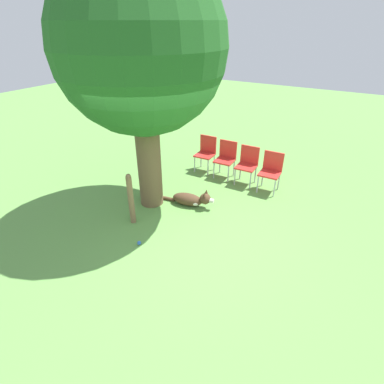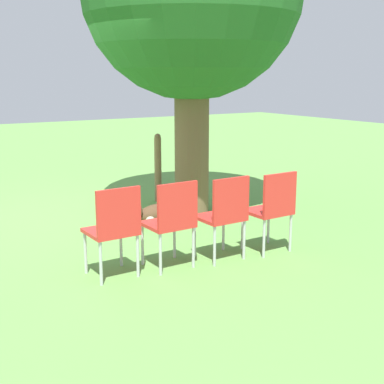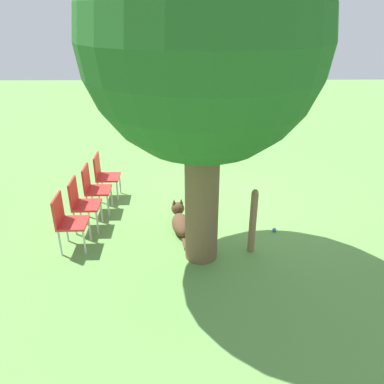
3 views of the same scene
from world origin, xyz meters
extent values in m
plane|color=#609947|center=(0.00, 0.00, 0.00)|extent=(30.00, 30.00, 0.00)
cylinder|color=brown|center=(0.40, 1.24, 1.11)|extent=(0.48, 0.48, 2.21)
sphere|color=#235B23|center=(0.40, 1.24, 3.02)|extent=(2.94, 2.94, 2.94)
ellipsoid|color=#513823|center=(0.71, 0.54, 0.13)|extent=(0.40, 0.70, 0.25)
ellipsoid|color=silver|center=(0.74, 0.36, 0.11)|extent=(0.29, 0.27, 0.15)
sphere|color=#513823|center=(0.77, 0.15, 0.22)|extent=(0.26, 0.26, 0.23)
cylinder|color=silver|center=(0.79, 0.02, 0.21)|extent=(0.11, 0.12, 0.10)
cone|color=#513823|center=(0.83, 0.16, 0.36)|extent=(0.07, 0.07, 0.10)
cone|color=#513823|center=(0.71, 0.14, 0.36)|extent=(0.07, 0.07, 0.10)
cylinder|color=#513823|center=(0.64, 0.98, 0.04)|extent=(0.12, 0.30, 0.07)
cylinder|color=#846647|center=(-0.37, 1.12, 0.49)|extent=(0.11, 0.11, 0.97)
sphere|color=#846647|center=(-0.37, 1.12, 0.99)|extent=(0.10, 0.10, 0.10)
cube|color=red|center=(2.12, -0.74, 0.44)|extent=(0.43, 0.45, 0.04)
cube|color=red|center=(2.32, -0.73, 0.67)|extent=(0.04, 0.44, 0.43)
cylinder|color=#B7B7BC|center=(1.95, -0.94, 0.21)|extent=(0.03, 0.03, 0.42)
cylinder|color=#B7B7BC|center=(1.94, -0.56, 0.21)|extent=(0.03, 0.03, 0.42)
cylinder|color=#B7B7BC|center=(2.31, -0.93, 0.21)|extent=(0.03, 0.03, 0.42)
cylinder|color=#B7B7BC|center=(2.30, -0.55, 0.21)|extent=(0.03, 0.03, 0.42)
cube|color=red|center=(2.19, -0.16, 0.44)|extent=(0.43, 0.45, 0.04)
cube|color=red|center=(2.38, -0.15, 0.67)|extent=(0.04, 0.44, 0.43)
cylinder|color=#B7B7BC|center=(2.02, -0.35, 0.21)|extent=(0.03, 0.03, 0.42)
cylinder|color=#B7B7BC|center=(2.00, 0.03, 0.21)|extent=(0.03, 0.03, 0.42)
cylinder|color=#B7B7BC|center=(2.38, -0.34, 0.21)|extent=(0.03, 0.03, 0.42)
cylinder|color=#B7B7BC|center=(2.36, 0.04, 0.21)|extent=(0.03, 0.03, 0.42)
cube|color=red|center=(2.26, 0.43, 0.44)|extent=(0.43, 0.45, 0.04)
cube|color=red|center=(2.45, 0.43, 0.67)|extent=(0.04, 0.44, 0.43)
cylinder|color=#B7B7BC|center=(2.08, 0.23, 0.21)|extent=(0.03, 0.03, 0.42)
cylinder|color=#B7B7BC|center=(2.07, 0.61, 0.21)|extent=(0.03, 0.03, 0.42)
cylinder|color=#B7B7BC|center=(2.44, 0.24, 0.21)|extent=(0.03, 0.03, 0.42)
cylinder|color=#B7B7BC|center=(2.43, 0.62, 0.21)|extent=(0.03, 0.03, 0.42)
cube|color=red|center=(2.32, 1.01, 0.44)|extent=(0.43, 0.45, 0.04)
cube|color=red|center=(2.52, 1.01, 0.67)|extent=(0.04, 0.44, 0.43)
cylinder|color=#B7B7BC|center=(2.15, 0.81, 0.21)|extent=(0.03, 0.03, 0.42)
cylinder|color=#B7B7BC|center=(2.14, 1.19, 0.21)|extent=(0.03, 0.03, 0.42)
cylinder|color=#B7B7BC|center=(2.51, 0.82, 0.21)|extent=(0.03, 0.03, 0.42)
cylinder|color=#B7B7BC|center=(2.50, 1.20, 0.21)|extent=(0.03, 0.03, 0.42)
sphere|color=blue|center=(-0.85, 0.58, 0.03)|extent=(0.07, 0.07, 0.07)
camera|label=1|loc=(-3.89, -2.27, 3.40)|focal=28.00mm
camera|label=2|loc=(6.67, -2.66, 1.90)|focal=50.00mm
camera|label=3|loc=(0.60, 5.90, 3.30)|focal=35.00mm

